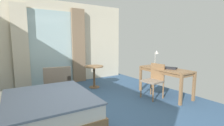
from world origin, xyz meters
TOP-DOWN VIEW (x-y plane):
  - ground at (0.00, 0.00)m, footprint 5.62×6.54m
  - wall_back at (0.00, 3.01)m, footprint 5.22×0.12m
  - balcony_glass_door at (-0.16, 2.93)m, footprint 1.40×0.02m
  - curtain_panel_left at (-1.08, 2.83)m, footprint 0.45×0.10m
  - curtain_panel_right at (0.76, 2.83)m, footprint 0.47×0.10m
  - bed at (-1.32, 0.12)m, footprint 2.26×1.77m
  - writing_desk at (2.15, 0.09)m, footprint 0.60×1.45m
  - desk_chair at (1.77, 0.13)m, footprint 0.48×0.47m
  - desk_lamp at (2.28, 0.55)m, footprint 0.26×0.19m
  - closed_book at (2.19, -0.02)m, footprint 0.37×0.41m
  - armchair_by_window at (-0.31, 1.82)m, footprint 0.81×0.81m
  - round_cafe_table at (0.85, 1.82)m, footprint 0.60×0.60m

SIDE VIEW (x-z plane):
  - ground at x=0.00m, z-range -0.10..0.00m
  - bed at x=-1.32m, z-range -0.24..0.83m
  - armchair_by_window at x=-0.31m, z-range -0.07..0.73m
  - desk_chair at x=1.77m, z-range 0.06..0.96m
  - round_cafe_table at x=0.85m, z-range 0.16..0.86m
  - writing_desk at x=2.15m, z-range 0.29..1.04m
  - closed_book at x=2.19m, z-range 0.75..0.79m
  - desk_lamp at x=2.28m, z-range 0.84..1.33m
  - balcony_glass_door at x=-0.16m, z-range 0.00..2.49m
  - curtain_panel_left at x=-1.08m, z-range 0.00..2.61m
  - curtain_panel_right at x=0.76m, z-range 0.00..2.61m
  - wall_back at x=0.00m, z-range 0.00..2.83m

